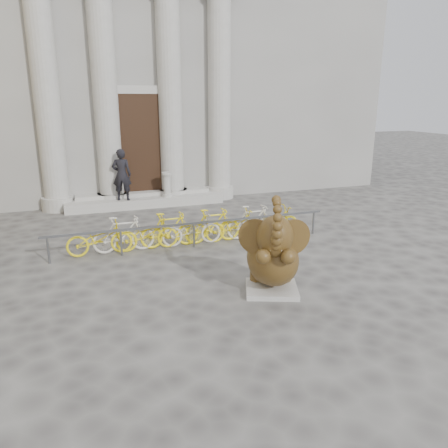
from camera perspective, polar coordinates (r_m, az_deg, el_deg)
name	(u,v)px	position (r m, az deg, el deg)	size (l,w,h in m)	color
ground	(228,311)	(8.72, 0.50, -11.34)	(80.00, 80.00, 0.00)	#474442
classical_building	(119,55)	(22.45, -13.54, 20.64)	(22.00, 10.70, 12.00)	gray
entrance_steps	(145,201)	(17.31, -10.22, 2.98)	(6.00, 1.20, 0.36)	#A8A59E
elephant_statue	(273,257)	(9.26, 6.39, -4.35)	(1.48, 1.74, 2.20)	#A8A59E
bike_rack	(192,228)	(12.39, -4.26, -0.48)	(8.00, 0.53, 1.00)	slate
pedestrian	(122,175)	(16.64, -13.22, 6.28)	(0.70, 0.46, 1.92)	black
balustrade_post	(167,185)	(17.04, -7.45, 5.02)	(0.39, 0.39, 0.95)	#A8A59E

